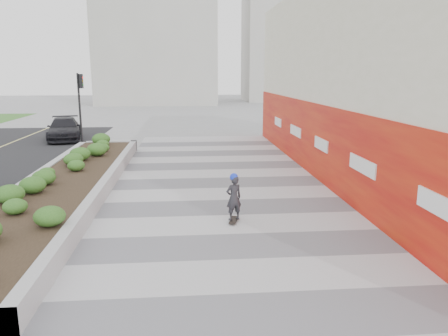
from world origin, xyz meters
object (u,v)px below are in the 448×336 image
(planter, at_px, (66,183))
(skateboarder, at_px, (234,198))
(car_dark, at_px, (64,129))
(traffic_signal_near, at_px, (80,99))

(planter, bearing_deg, skateboarder, -31.71)
(car_dark, bearing_deg, skateboarder, -73.64)
(car_dark, bearing_deg, traffic_signal_near, -69.89)
(skateboarder, xyz_separation_m, car_dark, (-9.09, 16.80, -0.03))
(planter, relative_size, traffic_signal_near, 4.29)
(planter, distance_m, car_dark, 13.83)
(planter, bearing_deg, car_dark, 104.80)
(planter, distance_m, skateboarder, 6.54)
(planter, relative_size, skateboarder, 12.45)
(skateboarder, bearing_deg, car_dark, 132.74)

